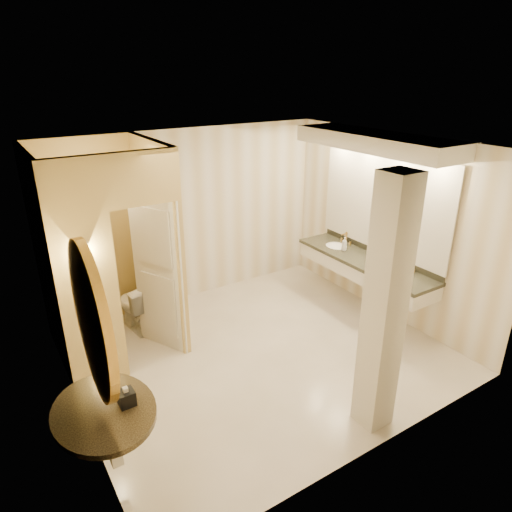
{
  "coord_description": "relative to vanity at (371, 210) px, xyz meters",
  "views": [
    {
      "loc": [
        -2.78,
        -4.28,
        3.51
      ],
      "look_at": [
        0.08,
        0.2,
        1.3
      ],
      "focal_mm": 32.0,
      "sensor_mm": 36.0,
      "label": 1
    }
  ],
  "objects": [
    {
      "name": "pillar",
      "position": [
        -1.63,
        -1.8,
        -0.28
      ],
      "size": [
        0.31,
        0.31,
        2.7
      ],
      "primitive_type": "cube",
      "color": "beige",
      "rests_on": "floor"
    },
    {
      "name": "vanity",
      "position": [
        0.0,
        0.0,
        0.0
      ],
      "size": [
        0.75,
        2.52,
        2.09
      ],
      "color": "beige",
      "rests_on": "floor"
    },
    {
      "name": "soap_bottle_b",
      "position": [
        -0.15,
        -0.22,
        -0.69
      ],
      "size": [
        0.11,
        0.11,
        0.13
      ],
      "primitive_type": "imported",
      "rotation": [
        0.0,
        0.0,
        0.09
      ],
      "color": "silver",
      "rests_on": "vanity"
    },
    {
      "name": "wall_sconce",
      "position": [
        -3.9,
        0.32,
        0.1
      ],
      "size": [
        0.14,
        0.14,
        0.42
      ],
      "color": "gold",
      "rests_on": "toilet_closet"
    },
    {
      "name": "tissue_box",
      "position": [
        -4.02,
        -1.21,
        -0.69
      ],
      "size": [
        0.13,
        0.13,
        0.13
      ],
      "primitive_type": "cube",
      "rotation": [
        0.0,
        0.0,
        0.01
      ],
      "color": "black",
      "rests_on": "console_shelf"
    },
    {
      "name": "console_shelf",
      "position": [
        -4.19,
        -1.17,
        -0.28
      ],
      "size": [
        1.05,
        1.05,
        1.97
      ],
      "color": "black",
      "rests_on": "floor"
    },
    {
      "name": "wall_front",
      "position": [
        -1.98,
        -2.11,
        -0.28
      ],
      "size": [
        4.5,
        0.02,
        2.7
      ],
      "primitive_type": "cube",
      "color": "silver",
      "rests_on": "floor"
    },
    {
      "name": "toilet_closet",
      "position": [
        -3.1,
        0.86,
        -0.24
      ],
      "size": [
        1.5,
        1.55,
        2.7
      ],
      "color": "#E2C576",
      "rests_on": "floor"
    },
    {
      "name": "soap_bottle_a",
      "position": [
        -0.04,
        -0.1,
        -0.69
      ],
      "size": [
        0.08,
        0.08,
        0.13
      ],
      "primitive_type": "imported",
      "rotation": [
        0.0,
        0.0,
        -0.37
      ],
      "color": "beige",
      "rests_on": "vanity"
    },
    {
      "name": "wall_right",
      "position": [
        0.27,
        -0.11,
        -0.28
      ],
      "size": [
        0.02,
        4.0,
        2.7
      ],
      "primitive_type": "cube",
      "color": "silver",
      "rests_on": "floor"
    },
    {
      "name": "floor",
      "position": [
        -1.98,
        -0.11,
        -1.63
      ],
      "size": [
        4.5,
        4.5,
        0.0
      ],
      "primitive_type": "plane",
      "color": "silver",
      "rests_on": "ground"
    },
    {
      "name": "wall_left",
      "position": [
        -4.23,
        -0.11,
        -0.28
      ],
      "size": [
        0.02,
        4.0,
        2.7
      ],
      "primitive_type": "cube",
      "color": "silver",
      "rests_on": "floor"
    },
    {
      "name": "ceiling",
      "position": [
        -1.98,
        -0.11,
        1.07
      ],
      "size": [
        4.5,
        4.5,
        0.0
      ],
      "primitive_type": "plane",
      "rotation": [
        3.14,
        0.0,
        0.0
      ],
      "color": "silver",
      "rests_on": "wall_back"
    },
    {
      "name": "toilet",
      "position": [
        -3.12,
        1.36,
        -1.27
      ],
      "size": [
        0.5,
        0.76,
        0.72
      ],
      "primitive_type": "imported",
      "rotation": [
        0.0,
        0.0,
        3.28
      ],
      "color": "white",
      "rests_on": "floor"
    },
    {
      "name": "wall_back",
      "position": [
        -1.98,
        1.89,
        -0.28
      ],
      "size": [
        4.5,
        0.02,
        2.7
      ],
      "primitive_type": "cube",
      "color": "silver",
      "rests_on": "floor"
    },
    {
      "name": "soap_bottle_c",
      "position": [
        -0.06,
        0.42,
        -0.65
      ],
      "size": [
        0.1,
        0.1,
        0.21
      ],
      "primitive_type": "imported",
      "rotation": [
        0.0,
        0.0,
        -0.28
      ],
      "color": "#C6B28C",
      "rests_on": "vanity"
    }
  ]
}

